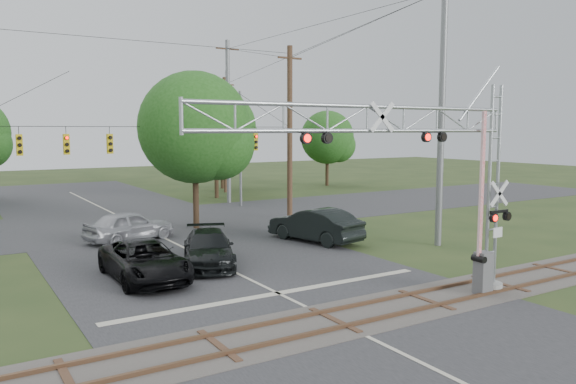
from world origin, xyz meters
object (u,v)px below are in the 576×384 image
traffic_signal_span (165,136)px  streetlight (238,142)px  crossing_gantry (423,167)px  pickup_black (145,261)px  sedan_silver (129,226)px  car_dark (208,248)px

traffic_signal_span → streetlight: 11.49m
crossing_gantry → traffic_signal_span: (-2.44, 18.36, 0.85)m
streetlight → pickup_black: bearing=-126.5°
sedan_silver → streetlight: (11.29, 9.27, 4.22)m
car_dark → sedan_silver: size_ratio=1.09×
traffic_signal_span → pickup_black: 11.98m
streetlight → crossing_gantry: bearing=-103.3°
traffic_signal_span → sedan_silver: traffic_signal_span is taller
crossing_gantry → car_dark: size_ratio=2.39×
pickup_black → car_dark: pickup_black is taller
pickup_black → sedan_silver: bearing=78.0°
pickup_black → traffic_signal_span: bearing=66.0°
car_dark → sedan_silver: 7.54m
crossing_gantry → pickup_black: bearing=129.5°
crossing_gantry → traffic_signal_span: traffic_signal_span is taller
pickup_black → streetlight: (13.04, 17.60, 4.27)m
car_dark → streetlight: streetlight is taller
crossing_gantry → streetlight: streetlight is taller
crossing_gantry → pickup_black: size_ratio=2.24×
sedan_silver → streetlight: streetlight is taller
traffic_signal_span → pickup_black: size_ratio=3.43×
crossing_gantry → traffic_signal_span: 18.54m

